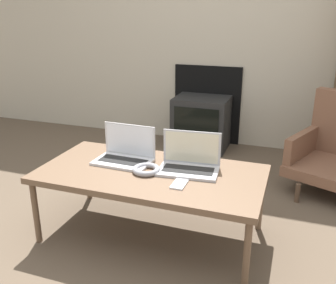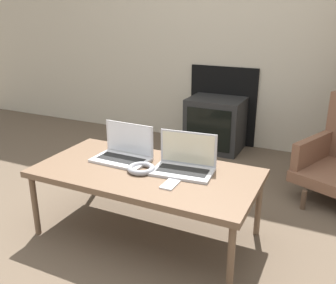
% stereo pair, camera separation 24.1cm
% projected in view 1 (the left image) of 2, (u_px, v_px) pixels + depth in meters
% --- Properties ---
extents(ground_plane, '(14.00, 14.00, 0.00)m').
position_uv_depth(ground_plane, '(133.00, 262.00, 2.07)').
color(ground_plane, brown).
extents(wall_back, '(7.00, 0.08, 2.60)m').
position_uv_depth(wall_back, '(223.00, 13.00, 3.56)').
color(wall_back, '#B7AD99').
rests_on(wall_back, ground_plane).
extents(table, '(1.31, 0.66, 0.43)m').
position_uv_depth(table, '(151.00, 176.00, 2.19)').
color(table, brown).
rests_on(table, ground_plane).
extents(laptop_left, '(0.35, 0.22, 0.22)m').
position_uv_depth(laptop_left, '(125.00, 153.00, 2.31)').
color(laptop_left, silver).
rests_on(laptop_left, table).
extents(laptop_right, '(0.36, 0.25, 0.22)m').
position_uv_depth(laptop_right, '(190.00, 162.00, 2.18)').
color(laptop_right, '#B2B2B7').
rests_on(laptop_right, table).
extents(headphones, '(0.16, 0.16, 0.03)m').
position_uv_depth(headphones, '(146.00, 170.00, 2.16)').
color(headphones, gray).
rests_on(headphones, table).
extents(phone, '(0.07, 0.12, 0.01)m').
position_uv_depth(phone, '(179.00, 184.00, 2.01)').
color(phone, silver).
rests_on(phone, table).
extents(tv, '(0.53, 0.42, 0.51)m').
position_uv_depth(tv, '(201.00, 123.00, 3.71)').
color(tv, black).
rests_on(tv, ground_plane).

